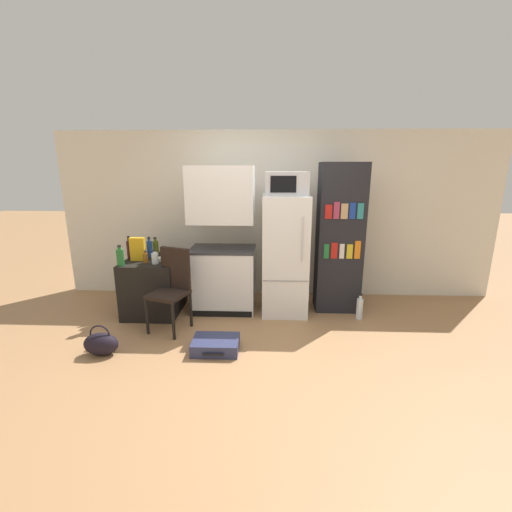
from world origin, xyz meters
name	(u,v)px	position (x,y,z in m)	size (l,w,h in m)	color
ground_plane	(259,361)	(0.00, 0.00, 0.00)	(24.00, 24.00, 0.00)	#A3754C
wall_back	(277,216)	(0.20, 2.00, 1.21)	(6.40, 0.10, 2.41)	silver
side_table	(154,285)	(-1.45, 1.20, 0.37)	(0.68, 0.80, 0.73)	black
kitchen_hutch	(223,245)	(-0.53, 1.32, 0.90)	(0.86, 0.57, 1.92)	white
refrigerator	(285,255)	(0.30, 1.29, 0.78)	(0.59, 0.65, 1.56)	white
microwave	(287,183)	(0.30, 1.28, 1.71)	(0.53, 0.41, 0.29)	#B7B7BC
bookshelf	(339,239)	(1.02, 1.40, 0.98)	(0.58, 0.40, 1.97)	black
bottle_blue_soda	(150,248)	(-1.52, 1.34, 0.85)	(0.07, 0.07, 0.27)	#1E47A3
bottle_olive_oil	(156,247)	(-1.47, 1.45, 0.83)	(0.08, 0.08, 0.24)	#566619
bottle_clear_short	(155,258)	(-1.34, 1.00, 0.80)	(0.09, 0.09, 0.17)	silver
bottle_amber_beer	(146,258)	(-1.47, 1.03, 0.80)	(0.06, 0.06, 0.16)	brown
bottle_green_tall	(120,257)	(-1.73, 0.89, 0.84)	(0.09, 0.09, 0.26)	#1E6028
bottle_wine_dark	(129,249)	(-1.74, 1.20, 0.86)	(0.07, 0.07, 0.31)	black
bowl	(162,259)	(-1.29, 1.15, 0.75)	(0.14, 0.14, 0.04)	silver
cereal_box	(138,249)	(-1.60, 1.14, 0.88)	(0.19, 0.07, 0.30)	gold
chair	(172,283)	(-1.06, 0.73, 0.57)	(0.51, 0.51, 0.98)	black
suitcase_large_flat	(216,345)	(-0.47, 0.19, 0.07)	(0.49, 0.39, 0.13)	navy
handbag	(101,344)	(-1.65, 0.06, 0.12)	(0.36, 0.20, 0.33)	black
water_bottle_front	(360,308)	(1.26, 1.06, 0.15)	(0.08, 0.08, 0.35)	silver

